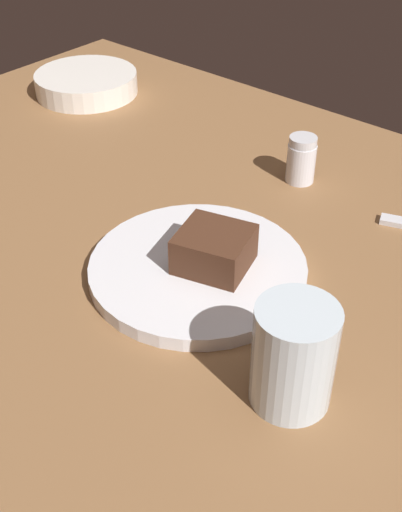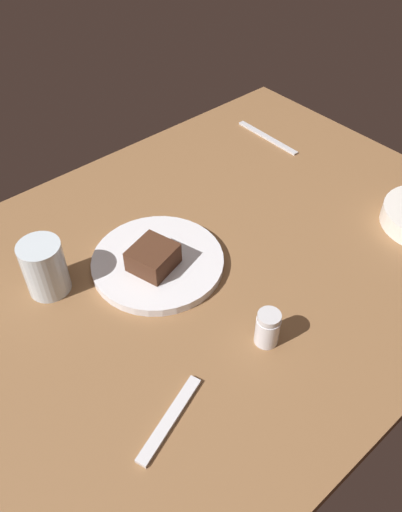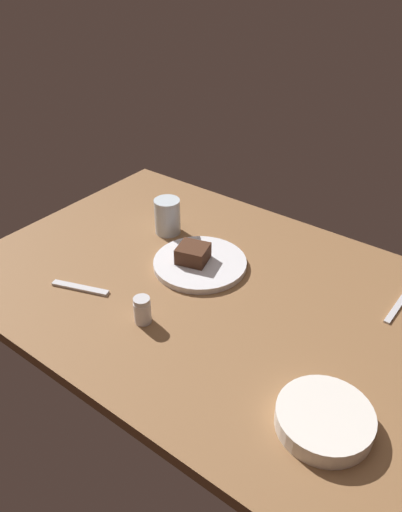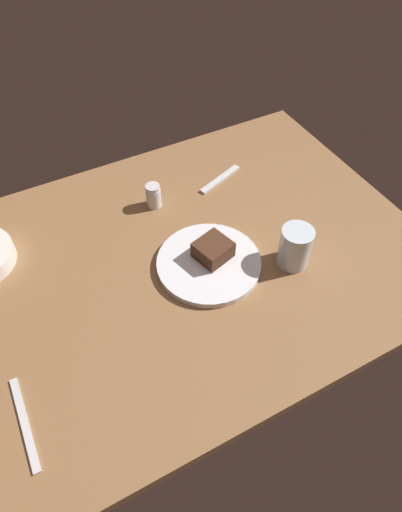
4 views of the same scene
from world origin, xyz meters
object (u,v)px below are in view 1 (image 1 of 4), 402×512
(chocolate_cake_slice, at_px, (214,249))
(salt_shaker, at_px, (301,159))
(side_bowl, at_px, (86,83))
(water_glass, at_px, (294,356))
(dessert_plate, at_px, (198,269))

(chocolate_cake_slice, xyz_separation_m, salt_shaker, (-0.04, 0.24, -0.01))
(side_bowl, bearing_deg, water_glass, -27.58)
(salt_shaker, bearing_deg, chocolate_cake_slice, -79.54)
(dessert_plate, height_order, side_bowl, side_bowl)
(salt_shaker, height_order, side_bowl, salt_shaker)
(dessert_plate, xyz_separation_m, side_bowl, (-0.48, 0.26, 0.01))
(chocolate_cake_slice, bearing_deg, water_glass, -29.02)
(salt_shaker, xyz_separation_m, side_bowl, (-0.45, 0.01, -0.01))
(dessert_plate, relative_size, water_glass, 2.37)
(salt_shaker, relative_size, water_glass, 0.64)
(dessert_plate, distance_m, water_glass, 0.20)
(dessert_plate, bearing_deg, side_bowl, 151.27)
(side_bowl, bearing_deg, dessert_plate, -28.73)
(dessert_plate, xyz_separation_m, salt_shaker, (-0.03, 0.25, 0.02))
(side_bowl, bearing_deg, salt_shaker, -1.47)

